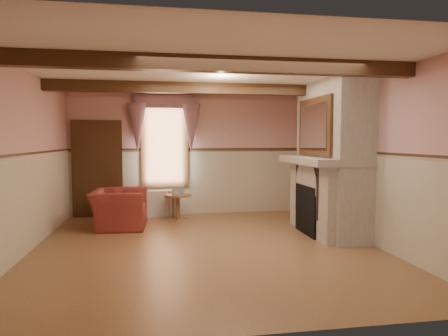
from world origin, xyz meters
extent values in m
cube|color=brown|center=(0.00, 0.00, 0.00)|extent=(5.50, 6.00, 0.01)
cube|color=silver|center=(0.00, 0.00, 2.80)|extent=(5.50, 6.00, 0.01)
cube|color=tan|center=(0.00, 3.00, 1.40)|extent=(5.50, 0.02, 2.80)
cube|color=tan|center=(0.00, -3.00, 1.40)|extent=(5.50, 0.02, 2.80)
cube|color=tan|center=(-2.75, 0.00, 1.40)|extent=(0.02, 6.00, 2.80)
cube|color=tan|center=(2.75, 0.00, 1.40)|extent=(0.02, 6.00, 2.80)
cube|color=black|center=(2.00, 0.60, 0.45)|extent=(0.20, 0.95, 0.90)
imported|color=maroon|center=(-1.52, 1.71, 0.37)|extent=(1.06, 1.19, 0.75)
cylinder|color=brown|center=(-0.33, 2.35, 0.28)|extent=(0.65, 0.65, 0.55)
cube|color=#B7AD8C|center=(-0.32, 2.34, 0.65)|extent=(0.28, 0.33, 0.20)
cube|color=silver|center=(-0.68, 2.70, 0.30)|extent=(0.72, 0.30, 0.60)
imported|color=brown|center=(2.24, 0.50, 1.47)|extent=(0.37, 0.37, 0.09)
cube|color=black|center=(2.24, 1.40, 1.52)|extent=(0.14, 0.24, 0.20)
cylinder|color=gold|center=(2.24, 1.25, 1.56)|extent=(0.11, 0.11, 0.28)
cylinder|color=maroon|center=(2.24, 0.13, 1.50)|extent=(0.06, 0.06, 0.16)
cylinder|color=yellow|center=(2.24, 0.04, 1.48)|extent=(0.06, 0.06, 0.12)
cube|color=gray|center=(2.42, 0.60, 1.40)|extent=(0.85, 2.00, 2.80)
cube|color=gray|center=(2.24, 0.60, 1.36)|extent=(1.05, 2.05, 0.12)
cube|color=silver|center=(2.06, 0.60, 1.97)|extent=(0.06, 1.44, 1.04)
cube|color=black|center=(-2.10, 2.94, 1.05)|extent=(1.10, 0.10, 2.10)
cube|color=white|center=(-0.60, 2.97, 1.65)|extent=(1.06, 0.08, 2.02)
cube|color=gray|center=(-0.60, 2.88, 2.25)|extent=(1.30, 0.14, 1.40)
cube|color=black|center=(0.00, -1.20, 2.70)|extent=(5.50, 0.18, 0.20)
cube|color=black|center=(0.00, 1.20, 2.70)|extent=(5.50, 0.18, 0.20)
camera|label=1|loc=(-0.75, -6.33, 1.73)|focal=32.00mm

